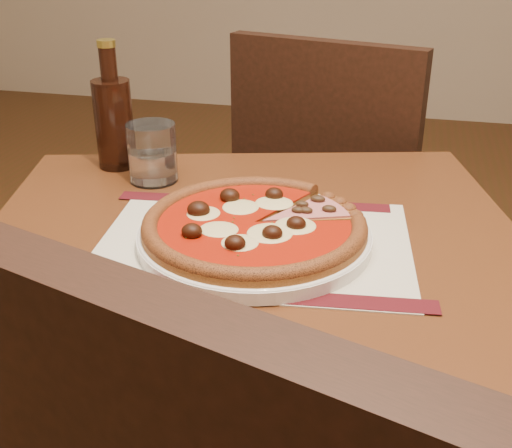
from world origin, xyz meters
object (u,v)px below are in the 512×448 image
at_px(water_glass, 152,153).
at_px(bottle, 114,119).
at_px(chair_far, 336,198).
at_px(plate, 254,237).
at_px(table, 253,309).
at_px(pizza, 254,224).

distance_m(water_glass, bottle, 0.11).
relative_size(chair_far, bottle, 4.06).
height_order(chair_far, plate, chair_far).
distance_m(table, plate, 0.11).
bearing_deg(chair_far, bottle, 65.44).
bearing_deg(water_glass, chair_far, 61.15).
relative_size(plate, bottle, 1.44).
distance_m(chair_far, plate, 0.72).
height_order(plate, bottle, bottle).
xyz_separation_m(plate, water_glass, (-0.23, 0.19, 0.04)).
xyz_separation_m(pizza, bottle, (-0.32, 0.24, 0.06)).
bearing_deg(bottle, plate, -37.09).
relative_size(table, water_glass, 9.49).
xyz_separation_m(table, chair_far, (0.04, 0.70, -0.11)).
bearing_deg(pizza, chair_far, 86.48).
bearing_deg(water_glass, pizza, -40.01).
height_order(chair_far, bottle, bottle).
bearing_deg(plate, table, -84.47).
distance_m(chair_far, pizza, 0.73).
bearing_deg(water_glass, table, -42.16).
height_order(water_glass, bottle, bottle).
bearing_deg(pizza, bottle, 142.83).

